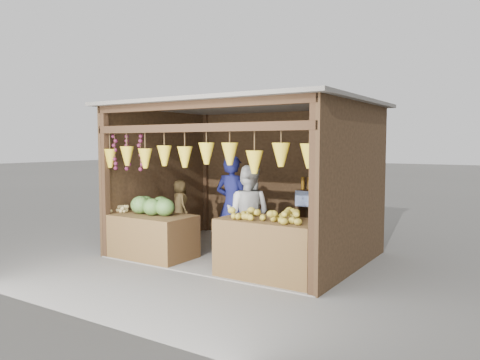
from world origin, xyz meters
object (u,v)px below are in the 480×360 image
object	(u,v)px
man_standing	(232,205)
vendor_seated	(180,204)
counter_right	(271,249)
woman_standing	(248,214)
counter_left	(151,236)

from	to	relation	value
man_standing	vendor_seated	world-z (taller)	man_standing
counter_right	woman_standing	distance (m)	1.06
counter_left	vendor_seated	bearing A→B (deg)	109.31
counter_right	woman_standing	bearing A→B (deg)	141.85
counter_left	vendor_seated	xyz separation A→B (m)	(-0.46, 1.31, 0.39)
counter_right	vendor_seated	distance (m)	3.08
counter_right	man_standing	size ratio (longest dim) A/B	0.87
counter_left	woman_standing	world-z (taller)	woman_standing
counter_right	vendor_seated	world-z (taller)	vendor_seated
counter_left	vendor_seated	size ratio (longest dim) A/B	1.54
counter_left	counter_right	xyz separation A→B (m)	(2.33, 0.04, 0.06)
vendor_seated	man_standing	bearing A→B (deg)	-161.79
counter_left	woman_standing	distance (m)	1.74
counter_left	woman_standing	xyz separation A→B (m)	(1.55, 0.65, 0.43)
counter_left	man_standing	size ratio (longest dim) A/B	0.84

